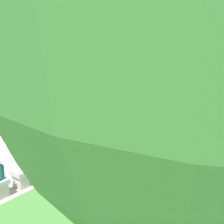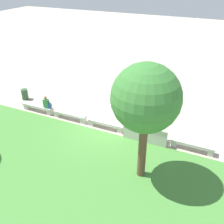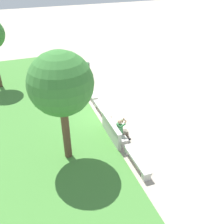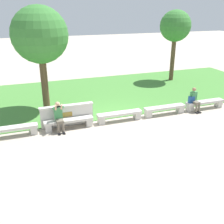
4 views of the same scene
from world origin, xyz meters
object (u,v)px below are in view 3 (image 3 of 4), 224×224
object	(u,v)px
bench_near	(117,132)
bench_mid	(102,110)
person_photographer	(122,129)
trash_bin	(87,67)
bench_far	(90,93)
person_distant	(84,78)
bench_main	(137,160)
bench_end	(81,79)
tree_behind_wall	(61,85)
backpack	(84,80)

from	to	relation	value
bench_near	bench_mid	xyz separation A→B (m)	(2.46, 0.00, 0.00)
person_photographer	trash_bin	distance (m)	9.83
bench_far	person_distant	xyz separation A→B (m)	(1.71, -0.07, 0.37)
bench_main	bench_end	size ratio (longest dim) A/B	1.00
bench_mid	tree_behind_wall	world-z (taller)	tree_behind_wall
bench_near	bench_end	size ratio (longest dim) A/B	1.00
bench_far	backpack	size ratio (longest dim) A/B	5.15
bench_mid	trash_bin	bearing A→B (deg)	-8.70
bench_far	bench_end	bearing A→B (deg)	0.00
bench_main	tree_behind_wall	world-z (taller)	tree_behind_wall
bench_near	tree_behind_wall	size ratio (longest dim) A/B	0.42
bench_far	tree_behind_wall	distance (m)	7.17
bench_near	backpack	distance (m)	6.49
bench_mid	bench_end	xyz separation A→B (m)	(4.91, 0.00, 0.00)
bench_mid	bench_far	distance (m)	2.46
bench_end	person_photographer	bearing A→B (deg)	-179.43
person_photographer	bench_main	bearing A→B (deg)	177.80
bench_far	bench_end	world-z (taller)	same
tree_behind_wall	trash_bin	size ratio (longest dim) A/B	7.02
bench_end	person_photographer	distance (m)	7.81
person_photographer	trash_bin	size ratio (longest dim) A/B	1.76
bench_main	tree_behind_wall	distance (m)	4.85
bench_mid	tree_behind_wall	size ratio (longest dim) A/B	0.42
bench_main	person_photographer	xyz separation A→B (m)	(2.03, -0.08, 0.43)
bench_near	person_photographer	size ratio (longest dim) A/B	1.67
tree_behind_wall	bench_main	bearing A→B (deg)	-122.57
bench_near	bench_far	xyz separation A→B (m)	(4.91, 0.00, 0.00)
bench_far	person_photographer	xyz separation A→B (m)	(-5.34, -0.08, 0.43)
bench_far	bench_mid	bearing A→B (deg)	180.00
bench_far	person_distant	world-z (taller)	person_distant
backpack	tree_behind_wall	bearing A→B (deg)	158.55
bench_far	bench_main	bearing A→B (deg)	180.00
bench_main	bench_mid	xyz separation A→B (m)	(4.91, 0.00, 0.00)
bench_near	bench_end	xyz separation A→B (m)	(7.37, 0.00, 0.00)
person_photographer	tree_behind_wall	world-z (taller)	tree_behind_wall
person_photographer	backpack	bearing A→B (deg)	0.64
bench_main	trash_bin	xyz separation A→B (m)	(11.80, -1.05, 0.07)
bench_far	trash_bin	bearing A→B (deg)	-13.38
person_photographer	tree_behind_wall	bearing A→B (deg)	94.61
bench_end	person_photographer	size ratio (longest dim) A/B	1.67
bench_mid	trash_bin	size ratio (longest dim) A/B	2.94
backpack	trash_bin	world-z (taller)	backpack
tree_behind_wall	bench_end	bearing A→B (deg)	-19.28
person_distant	tree_behind_wall	bearing A→B (deg)	158.46
tree_behind_wall	trash_bin	distance (m)	11.27
bench_near	tree_behind_wall	world-z (taller)	tree_behind_wall
person_photographer	trash_bin	world-z (taller)	person_photographer
person_distant	person_photographer	bearing A→B (deg)	-179.90
bench_mid	person_distant	world-z (taller)	person_distant
bench_main	bench_near	world-z (taller)	same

